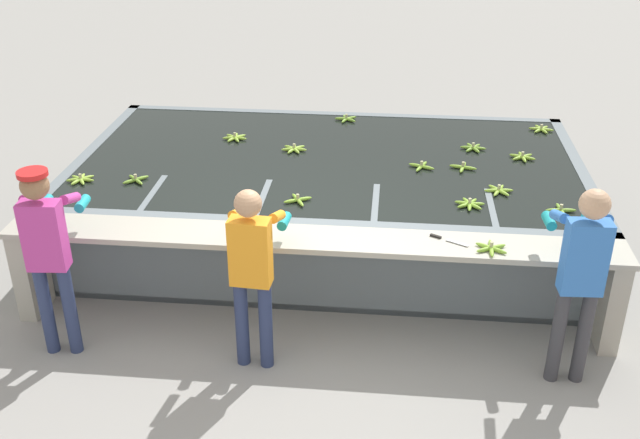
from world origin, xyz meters
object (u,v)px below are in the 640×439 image
worker_0 (47,245)px  banana_bunch_floating_9 (81,179)px  banana_bunch_floating_3 (473,148)px  knife_0 (31,226)px  banana_bunch_floating_1 (136,180)px  knife_1 (443,239)px  banana_bunch_floating_4 (470,204)px  banana_bunch_floating_5 (561,210)px  banana_bunch_floating_7 (294,149)px  banana_bunch_floating_13 (235,138)px  banana_bunch_floating_11 (522,157)px  banana_bunch_ledge_0 (491,248)px  worker_1 (252,263)px  banana_bunch_floating_2 (541,129)px  banana_bunch_floating_10 (499,190)px  worker_2 (581,269)px  banana_bunch_floating_12 (421,166)px  banana_bunch_floating_8 (298,200)px  banana_bunch_floating_6 (346,119)px  banana_bunch_floating_0 (463,167)px

worker_0 → banana_bunch_floating_9: (-0.33, 1.48, -0.10)m
banana_bunch_floating_3 → knife_0: bearing=-150.6°
worker_0 → banana_bunch_floating_1: worker_0 is taller
knife_1 → banana_bunch_floating_4: bearing=68.5°
banana_bunch_floating_5 → banana_bunch_floating_7: same height
banana_bunch_floating_13 → knife_1: size_ratio=0.87×
banana_bunch_floating_11 → banana_bunch_floating_13: size_ratio=1.01×
banana_bunch_floating_3 → banana_bunch_ledge_0: banana_bunch_ledge_0 is taller
banana_bunch_floating_7 → banana_bunch_floating_11: (2.43, 0.01, 0.00)m
worker_1 → banana_bunch_ledge_0: (1.90, 0.48, -0.02)m
banana_bunch_floating_2 → banana_bunch_floating_10: bearing=-111.0°
banana_bunch_floating_5 → banana_bunch_ledge_0: size_ratio=1.00×
banana_bunch_floating_10 → banana_bunch_floating_5: bearing=-36.5°
banana_bunch_floating_1 → banana_bunch_floating_7: (1.45, 0.97, -0.00)m
banana_bunch_floating_13 → banana_bunch_floating_11: bearing=-4.7°
banana_bunch_floating_4 → worker_2: bearing=-59.7°
banana_bunch_floating_9 → banana_bunch_floating_11: same height
banana_bunch_floating_2 → banana_bunch_floating_4: same height
worker_1 → banana_bunch_floating_1: (-1.45, 1.53, -0.03)m
banana_bunch_floating_11 → worker_1: bearing=-133.9°
banana_bunch_floating_1 → knife_0: banana_bunch_floating_1 is taller
banana_bunch_floating_1 → banana_bunch_ledge_0: 3.51m
banana_bunch_floating_7 → knife_0: 2.87m
banana_bunch_floating_11 → banana_bunch_floating_13: 3.15m
banana_bunch_floating_9 → banana_bunch_floating_12: bearing=11.3°
banana_bunch_floating_3 → banana_bunch_floating_2: bearing=38.9°
banana_bunch_floating_1 → banana_bunch_floating_10: same height
banana_bunch_floating_9 → banana_bunch_floating_11: 4.54m
banana_bunch_floating_3 → banana_bunch_floating_10: same height
banana_bunch_floating_8 → knife_0: (-2.24, -0.75, -0.01)m
banana_bunch_floating_4 → banana_bunch_floating_6: size_ratio=1.01×
banana_bunch_floating_1 → banana_bunch_floating_4: size_ratio=0.81×
banana_bunch_floating_9 → knife_0: 1.00m
banana_bunch_floating_0 → banana_bunch_floating_7: size_ratio=1.00×
knife_0 → worker_1: bearing=-13.5°
worker_0 → banana_bunch_floating_7: bearing=56.4°
banana_bunch_floating_7 → banana_bunch_floating_13: size_ratio=1.00×
worker_0 → banana_bunch_floating_12: 3.71m
worker_1 → banana_bunch_floating_9: (-1.99, 1.49, -0.03)m
banana_bunch_floating_0 → banana_bunch_floating_2: same height
worker_0 → banana_bunch_floating_11: 4.80m
worker_2 → banana_bunch_floating_2: (0.25, 3.35, -0.09)m
banana_bunch_floating_3 → banana_bunch_floating_11: size_ratio=1.00×
banana_bunch_floating_1 → banana_bunch_floating_2: size_ratio=0.80×
banana_bunch_floating_6 → banana_bunch_floating_12: size_ratio=1.02×
banana_bunch_floating_12 → knife_1: (0.15, -1.53, -0.01)m
banana_bunch_floating_1 → worker_2: bearing=-20.5°
banana_bunch_floating_7 → banana_bunch_floating_10: same height
worker_1 → knife_1: worker_1 is taller
banana_bunch_ledge_0 → worker_1: bearing=-165.9°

